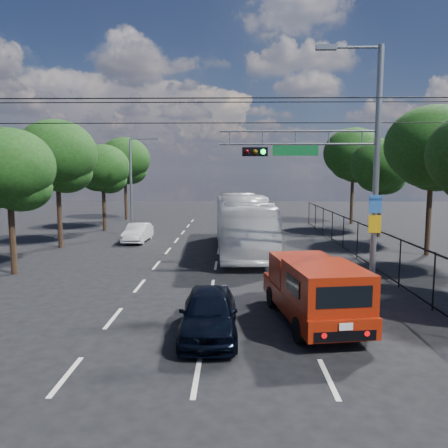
{
  "coord_description": "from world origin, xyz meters",
  "views": [
    {
      "loc": [
        0.8,
        -9.46,
        4.67
      ],
      "look_at": [
        0.51,
        6.12,
        2.8
      ],
      "focal_mm": 35.0,
      "sensor_mm": 36.0,
      "label": 1
    }
  ],
  "objects_px": {
    "red_pickup": "(313,289)",
    "white_bus": "(242,223)",
    "navy_hatchback": "(209,312)",
    "signal_mast": "(346,157)",
    "white_van": "(138,233)"
  },
  "relations": [
    {
      "from": "red_pickup",
      "to": "white_van",
      "type": "bearing_deg",
      "value": 119.49
    },
    {
      "from": "signal_mast",
      "to": "navy_hatchback",
      "type": "height_order",
      "value": "signal_mast"
    },
    {
      "from": "red_pickup",
      "to": "white_bus",
      "type": "bearing_deg",
      "value": 98.95
    },
    {
      "from": "signal_mast",
      "to": "white_bus",
      "type": "xyz_separation_m",
      "value": [
        -3.89,
        7.97,
        -3.58
      ]
    },
    {
      "from": "signal_mast",
      "to": "white_bus",
      "type": "relative_size",
      "value": 0.79
    },
    {
      "from": "red_pickup",
      "to": "white_van",
      "type": "distance_m",
      "value": 17.93
    },
    {
      "from": "signal_mast",
      "to": "navy_hatchback",
      "type": "relative_size",
      "value": 2.38
    },
    {
      "from": "red_pickup",
      "to": "navy_hatchback",
      "type": "height_order",
      "value": "red_pickup"
    },
    {
      "from": "white_bus",
      "to": "white_van",
      "type": "xyz_separation_m",
      "value": [
        -6.9,
        3.36,
        -1.05
      ]
    },
    {
      "from": "signal_mast",
      "to": "red_pickup",
      "type": "distance_m",
      "value": 6.29
    },
    {
      "from": "red_pickup",
      "to": "white_bus",
      "type": "height_order",
      "value": "white_bus"
    },
    {
      "from": "red_pickup",
      "to": "navy_hatchback",
      "type": "distance_m",
      "value": 3.39
    },
    {
      "from": "signal_mast",
      "to": "navy_hatchback",
      "type": "bearing_deg",
      "value": -133.52
    },
    {
      "from": "navy_hatchback",
      "to": "red_pickup",
      "type": "bearing_deg",
      "value": 18.78
    },
    {
      "from": "navy_hatchback",
      "to": "signal_mast",
      "type": "bearing_deg",
      "value": 45.62
    }
  ]
}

